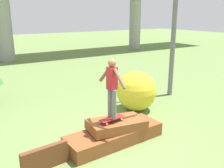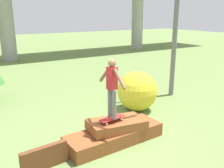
{
  "view_description": "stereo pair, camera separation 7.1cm",
  "coord_description": "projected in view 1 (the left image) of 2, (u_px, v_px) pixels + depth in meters",
  "views": [
    {
      "loc": [
        -3.42,
        -5.21,
        3.44
      ],
      "look_at": [
        -0.12,
        -0.06,
        1.71
      ],
      "focal_mm": 40.0,
      "sensor_mm": 36.0,
      "label": 1
    },
    {
      "loc": [
        -3.36,
        -5.25,
        3.44
      ],
      "look_at": [
        -0.12,
        -0.06,
        1.71
      ],
      "focal_mm": 40.0,
      "sensor_mm": 36.0,
      "label": 2
    }
  ],
  "objects": [
    {
      "name": "utility_pole",
      "position": [
        174.0,
        21.0,
        10.15
      ],
      "size": [
        1.3,
        0.2,
        6.08
      ],
      "color": "slate",
      "rests_on": "ground_plane"
    },
    {
      "name": "bush_yellow_flowering",
      "position": [
        136.0,
        91.0,
        9.08
      ],
      "size": [
        1.46,
        1.46,
        1.46
      ],
      "color": "gold",
      "rests_on": "ground_plane"
    },
    {
      "name": "scrap_plank_loose",
      "position": [
        45.0,
        158.0,
        5.68
      ],
      "size": [
        1.1,
        0.23,
        0.55
      ],
      "color": "brown",
      "rests_on": "ground_plane"
    },
    {
      "name": "skateboard",
      "position": [
        112.0,
        118.0,
        6.61
      ],
      "size": [
        0.74,
        0.31,
        0.09
      ],
      "color": "maroon",
      "rests_on": "scrap_pile"
    },
    {
      "name": "skater",
      "position": [
        112.0,
        85.0,
        6.36
      ],
      "size": [
        0.24,
        1.04,
        1.58
      ],
      "color": "slate",
      "rests_on": "skateboard"
    },
    {
      "name": "ground_plane",
      "position": [
        114.0,
        142.0,
        6.94
      ],
      "size": [
        80.0,
        80.0,
        0.0
      ],
      "primitive_type": "plane",
      "color": "olive"
    },
    {
      "name": "scrap_pile",
      "position": [
        115.0,
        133.0,
        6.87
      ],
      "size": [
        2.81,
        1.03,
        0.69
      ],
      "color": "brown",
      "rests_on": "ground_plane"
    }
  ]
}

